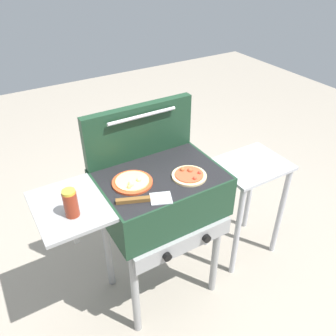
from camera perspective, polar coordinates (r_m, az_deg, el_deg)
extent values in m
plane|color=gray|center=(2.43, -1.07, -18.65)|extent=(8.00, 8.00, 0.00)
cube|color=#193823|center=(1.87, -1.32, -4.01)|extent=(0.64, 0.48, 0.24)
cube|color=black|center=(1.80, -1.37, -1.09)|extent=(0.61, 0.46, 0.01)
cube|color=gray|center=(1.67, -15.92, -6.11)|extent=(0.32, 0.41, 0.02)
cube|color=gray|center=(1.74, -15.35, -8.91)|extent=(0.02, 0.02, 0.24)
cube|color=gray|center=(1.82, 2.80, -12.44)|extent=(0.58, 0.02, 0.10)
cylinder|color=black|center=(1.76, -0.12, -14.39)|extent=(0.04, 0.02, 0.04)
cylinder|color=black|center=(1.86, 6.37, -11.45)|extent=(0.04, 0.02, 0.04)
cylinder|color=gray|center=(1.99, -5.41, -19.76)|extent=(0.04, 0.04, 0.66)
cylinder|color=gray|center=(2.17, 7.79, -13.73)|extent=(0.04, 0.04, 0.66)
cylinder|color=gray|center=(2.22, -9.90, -12.73)|extent=(0.04, 0.04, 0.66)
cylinder|color=gray|center=(2.39, 2.20, -8.02)|extent=(0.04, 0.04, 0.66)
cube|color=#193823|center=(1.88, -4.72, 6.01)|extent=(0.63, 0.05, 0.30)
cylinder|color=#B7B7BC|center=(1.79, -4.22, 8.54)|extent=(0.38, 0.02, 0.02)
cylinder|color=#C64723|center=(1.73, -5.90, -2.34)|extent=(0.20, 0.20, 0.01)
cylinder|color=#EDD17A|center=(1.73, -5.92, -2.10)|extent=(0.17, 0.17, 0.01)
sphere|color=#F2AF5E|center=(1.68, -6.42, -3.12)|extent=(0.02, 0.02, 0.02)
sphere|color=#CFE67F|center=(1.72, -4.83, -1.95)|extent=(0.02, 0.02, 0.02)
sphere|color=#F2D975|center=(1.69, -6.14, -2.74)|extent=(0.03, 0.03, 0.03)
sphere|color=#F2D088|center=(1.70, -6.22, -2.44)|extent=(0.02, 0.02, 0.02)
cylinder|color=beige|center=(1.77, 3.50, -1.29)|extent=(0.18, 0.18, 0.01)
cylinder|color=#D14C2D|center=(1.77, 3.51, -1.06)|extent=(0.15, 0.15, 0.01)
sphere|color=#D7452C|center=(1.73, 4.41, -1.67)|extent=(0.02, 0.02, 0.02)
sphere|color=#A7562E|center=(1.79, 2.34, -0.26)|extent=(0.02, 0.02, 0.02)
sphere|color=#BF3928|center=(1.77, 5.17, -0.75)|extent=(0.02, 0.02, 0.02)
sphere|color=#B8522F|center=(1.79, 3.64, -0.37)|extent=(0.03, 0.03, 0.03)
cylinder|color=maroon|center=(1.56, -15.67, -5.75)|extent=(0.06, 0.06, 0.12)
cylinder|color=gold|center=(1.52, -16.05, -3.80)|extent=(0.06, 0.06, 0.01)
cube|color=#B7BABF|center=(1.63, -1.17, -5.01)|extent=(0.13, 0.12, 0.01)
cube|color=brown|center=(1.62, -5.76, -5.27)|extent=(0.16, 0.08, 0.02)
cube|color=#B2B2B7|center=(2.23, 13.56, 0.52)|extent=(0.44, 0.36, 0.02)
cylinder|color=#B2B2B7|center=(2.27, 11.30, -10.50)|extent=(0.04, 0.04, 0.72)
cylinder|color=#B2B2B7|center=(2.49, 17.98, -7.01)|extent=(0.04, 0.04, 0.72)
cylinder|color=#B2B2B7|center=(2.43, 6.72, -6.35)|extent=(0.04, 0.04, 0.72)
cylinder|color=#B2B2B7|center=(2.64, 13.35, -3.46)|extent=(0.04, 0.04, 0.72)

